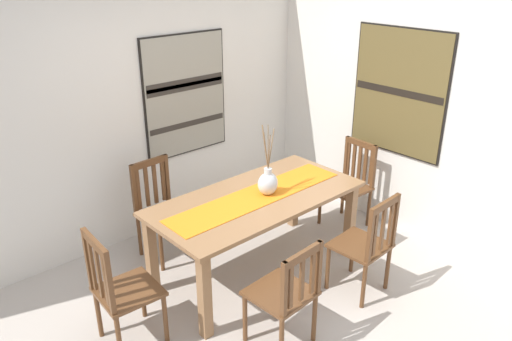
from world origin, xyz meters
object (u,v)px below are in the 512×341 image
Objects in this scene: chair_2 at (120,289)px; chair_4 at (350,182)px; centerpiece_vase at (268,182)px; dining_table at (257,207)px; chair_1 at (286,293)px; chair_0 at (366,244)px; painting_on_side_wall at (399,92)px; chair_3 at (160,208)px; painting_on_back_wall at (185,95)px.

chair_4 is (2.65, 0.03, 0.00)m from chair_2.
centerpiece_vase reaches higher than chair_4.
dining_table is 0.98m from chair_1.
chair_2 is at bearing 136.80° from chair_1.
chair_2 reaches higher than dining_table.
chair_0 is 1.96m from chair_2.
chair_2 is 0.76× the size of painting_on_side_wall.
dining_table is 1.34m from chair_2.
chair_2 reaches higher than chair_1.
chair_2 reaches higher than chair_4.
painting_on_side_wall reaches higher than centerpiece_vase.
chair_1 is 0.92× the size of chair_2.
chair_3 is 1.96m from chair_4.
painting_on_back_wall is at bearing 131.39° from chair_4.
dining_table is at bearing 171.34° from painting_on_side_wall.
chair_4 is at bearing 142.00° from painting_on_side_wall.
chair_0 is 0.75× the size of painting_on_back_wall.
painting_on_back_wall is at bearing 72.42° from chair_1.
chair_3 is at bearing -145.48° from painting_on_back_wall.
painting_on_back_wall is at bearing 34.52° from chair_3.
chair_1 is 0.71× the size of painting_on_back_wall.
dining_table is at bearing 160.91° from centerpiece_vase.
dining_table is 1.51× the size of painting_on_side_wall.
chair_0 is 1.01× the size of chair_4.
dining_table is 1.53× the size of painting_on_back_wall.
chair_1 is 1.98m from chair_4.
chair_1 is 0.70× the size of painting_on_side_wall.
dining_table is 0.96m from chair_0.
painting_on_back_wall reaches higher than chair_1.
chair_1 is at bearing -119.94° from dining_table.
dining_table is 1.99× the size of chair_2.
centerpiece_vase reaches higher than chair_2.
chair_1 is at bearing -43.20° from chair_2.
centerpiece_vase is at bearing -0.30° from chair_2.
painting_on_back_wall is (0.09, 1.31, 0.49)m from centerpiece_vase.
chair_1 is 1.17m from chair_2.
chair_3 is at bearing 44.49° from chair_2.
chair_3 is 0.76× the size of painting_on_side_wall.
painting_on_back_wall is at bearing 133.44° from painting_on_side_wall.
chair_4 is (1.78, -0.83, -0.00)m from chair_3.
chair_1 is (-0.57, -0.80, -0.41)m from centerpiece_vase.
dining_table is 1.47m from painting_on_back_wall.
painting_on_side_wall is (2.11, 0.58, 0.97)m from chair_1.
chair_4 is (1.22, 0.04, -0.39)m from centerpiece_vase.
dining_table is 1.83m from painting_on_side_wall.
chair_4 reaches higher than chair_1.
chair_3 is at bearing 155.09° from chair_4.
dining_table is at bearing 119.04° from chair_0.
chair_0 is at bearing -82.71° from painting_on_back_wall.
dining_table is at bearing -60.75° from chair_3.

